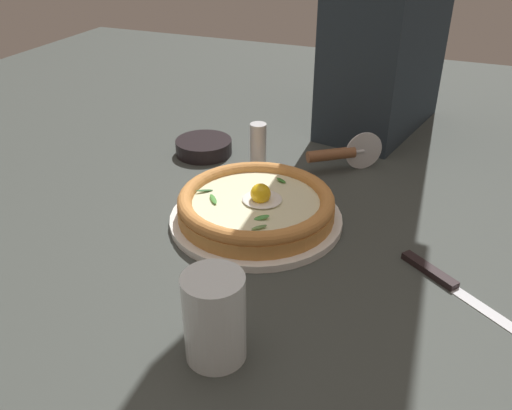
# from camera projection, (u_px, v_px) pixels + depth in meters

# --- Properties ---
(ground_plane) EXTENTS (2.40, 2.40, 0.03)m
(ground_plane) POSITION_uv_depth(u_px,v_px,m) (271.00, 242.00, 0.87)
(ground_plane) COLOR #3A3F3A
(ground_plane) RESTS_ON ground
(pizza_plate) EXTENTS (0.28, 0.28, 0.01)m
(pizza_plate) POSITION_uv_depth(u_px,v_px,m) (256.00, 219.00, 0.89)
(pizza_plate) COLOR white
(pizza_plate) RESTS_ON ground
(pizza) EXTENTS (0.26, 0.26, 0.06)m
(pizza) POSITION_uv_depth(u_px,v_px,m) (256.00, 204.00, 0.88)
(pizza) COLOR #CC8942
(pizza) RESTS_ON pizza_plate
(side_bowl) EXTENTS (0.12, 0.12, 0.03)m
(side_bowl) POSITION_uv_depth(u_px,v_px,m) (204.00, 147.00, 1.12)
(side_bowl) COLOR black
(side_bowl) RESTS_ON ground
(pizza_cutter) EXTENTS (0.13, 0.10, 0.08)m
(pizza_cutter) POSITION_uv_depth(u_px,v_px,m) (340.00, 153.00, 1.04)
(pizza_cutter) COLOR silver
(pizza_cutter) RESTS_ON ground
(table_knife) EXTENTS (0.19, 0.15, 0.01)m
(table_knife) POSITION_uv_depth(u_px,v_px,m) (447.00, 282.00, 0.75)
(table_knife) COLOR silver
(table_knife) RESTS_ON ground
(drinking_glass) EXTENTS (0.07, 0.07, 0.11)m
(drinking_glass) POSITION_uv_depth(u_px,v_px,m) (215.00, 323.00, 0.61)
(drinking_glass) COLOR silver
(drinking_glass) RESTS_ON ground
(pepper_shaker) EXTENTS (0.03, 0.03, 0.09)m
(pepper_shaker) POSITION_uv_depth(u_px,v_px,m) (258.00, 145.00, 1.06)
(pepper_shaker) COLOR silver
(pepper_shaker) RESTS_ON ground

